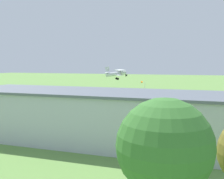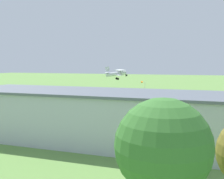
{
  "view_description": "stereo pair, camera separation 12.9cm",
  "coord_description": "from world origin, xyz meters",
  "px_view_note": "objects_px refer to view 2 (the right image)",
  "views": [
    {
      "loc": [
        -16.89,
        75.22,
        11.6
      ],
      "look_at": [
        3.45,
        13.02,
        5.26
      ],
      "focal_mm": 44.04,
      "sensor_mm": 36.0,
      "label": 1
    },
    {
      "loc": [
        -17.01,
        75.18,
        11.6
      ],
      "look_at": [
        3.45,
        13.02,
        5.26
      ],
      "focal_mm": 44.04,
      "sensor_mm": 36.0,
      "label": 2
    }
  ],
  "objects_px": {
    "person_watching_takeoff": "(208,118)",
    "tree_at_field_edge": "(163,147)",
    "windsock": "(143,84)",
    "car_red": "(27,112)",
    "hangar": "(88,116)",
    "person_at_fence_line": "(42,110)",
    "biplane": "(117,73)"
  },
  "relations": [
    {
      "from": "person_watching_takeoff",
      "to": "tree_at_field_edge",
      "type": "bearing_deg",
      "value": 84.79
    },
    {
      "from": "person_watching_takeoff",
      "to": "tree_at_field_edge",
      "type": "height_order",
      "value": "tree_at_field_edge"
    },
    {
      "from": "windsock",
      "to": "car_red",
      "type": "bearing_deg",
      "value": 50.68
    },
    {
      "from": "hangar",
      "to": "windsock",
      "type": "height_order",
      "value": "hangar"
    },
    {
      "from": "hangar",
      "to": "car_red",
      "type": "bearing_deg",
      "value": -33.83
    },
    {
      "from": "tree_at_field_edge",
      "to": "windsock",
      "type": "distance_m",
      "value": 60.37
    },
    {
      "from": "hangar",
      "to": "person_watching_takeoff",
      "type": "bearing_deg",
      "value": -133.2
    },
    {
      "from": "person_at_fence_line",
      "to": "windsock",
      "type": "bearing_deg",
      "value": -131.57
    },
    {
      "from": "person_watching_takeoff",
      "to": "hangar",
      "type": "bearing_deg",
      "value": 46.8
    },
    {
      "from": "biplane",
      "to": "person_at_fence_line",
      "type": "height_order",
      "value": "biplane"
    },
    {
      "from": "biplane",
      "to": "tree_at_field_edge",
      "type": "distance_m",
      "value": 61.5
    },
    {
      "from": "car_red",
      "to": "tree_at_field_edge",
      "type": "bearing_deg",
      "value": 135.32
    },
    {
      "from": "tree_at_field_edge",
      "to": "person_watching_takeoff",
      "type": "bearing_deg",
      "value": -95.21
    },
    {
      "from": "car_red",
      "to": "windsock",
      "type": "distance_m",
      "value": 32.77
    },
    {
      "from": "hangar",
      "to": "windsock",
      "type": "relative_size",
      "value": 5.97
    },
    {
      "from": "car_red",
      "to": "windsock",
      "type": "bearing_deg",
      "value": -129.32
    },
    {
      "from": "biplane",
      "to": "hangar",
      "type": "bearing_deg",
      "value": 100.71
    },
    {
      "from": "person_at_fence_line",
      "to": "biplane",
      "type": "bearing_deg",
      "value": -119.74
    },
    {
      "from": "hangar",
      "to": "windsock",
      "type": "xyz_separation_m",
      "value": [
        -0.24,
        -38.67,
        1.94
      ]
    },
    {
      "from": "person_at_fence_line",
      "to": "tree_at_field_edge",
      "type": "xyz_separation_m",
      "value": [
        -32.6,
        37.38,
        5.5
      ]
    },
    {
      "from": "person_watching_takeoff",
      "to": "tree_at_field_edge",
      "type": "relative_size",
      "value": 0.19
    },
    {
      "from": "person_at_fence_line",
      "to": "car_red",
      "type": "bearing_deg",
      "value": 67.24
    },
    {
      "from": "person_watching_takeoff",
      "to": "windsock",
      "type": "height_order",
      "value": "windsock"
    },
    {
      "from": "tree_at_field_edge",
      "to": "windsock",
      "type": "xyz_separation_m",
      "value": [
        13.58,
        -58.82,
        -0.63
      ]
    },
    {
      "from": "hangar",
      "to": "person_at_fence_line",
      "type": "distance_m",
      "value": 25.65
    },
    {
      "from": "person_at_fence_line",
      "to": "windsock",
      "type": "xyz_separation_m",
      "value": [
        -19.01,
        -21.44,
        4.87
      ]
    },
    {
      "from": "hangar",
      "to": "car_red",
      "type": "distance_m",
      "value": 24.61
    },
    {
      "from": "windsock",
      "to": "tree_at_field_edge",
      "type": "bearing_deg",
      "value": 103.01
    },
    {
      "from": "tree_at_field_edge",
      "to": "biplane",
      "type": "bearing_deg",
      "value": -70.08
    },
    {
      "from": "biplane",
      "to": "car_red",
      "type": "bearing_deg",
      "value": 61.26
    },
    {
      "from": "biplane",
      "to": "person_watching_takeoff",
      "type": "height_order",
      "value": "biplane"
    },
    {
      "from": "car_red",
      "to": "person_at_fence_line",
      "type": "relative_size",
      "value": 2.68
    }
  ]
}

